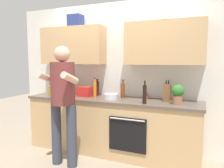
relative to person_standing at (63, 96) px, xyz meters
The scene contains 17 objects.
ground_plane 1.30m from the person_standing, 56.45° to the left, with size 12.00×12.00×0.00m, color gray.
back_wall_unit 1.15m from the person_standing, 64.65° to the left, with size 4.00×0.39×2.50m.
counter 0.98m from the person_standing, 56.32° to the left, with size 2.84×0.67×0.90m.
person_standing is the anchor object (origin of this frame).
bottle_wine 0.86m from the person_standing, 82.03° to the left, with size 0.06×0.06×0.29m.
bottle_soy 1.16m from the person_standing, 24.22° to the left, with size 0.06×0.06×0.33m.
bottle_oil 0.85m from the person_standing, 140.27° to the left, with size 0.06×0.06×0.22m.
bottle_vinegar 1.00m from the person_standing, 52.28° to the left, with size 0.06×0.06×0.30m.
bottle_juice 0.66m from the person_standing, 73.92° to the left, with size 0.05×0.05×0.33m.
bottle_syrup 0.94m from the person_standing, 114.36° to the left, with size 0.08×0.08×0.33m.
bottle_hotsauce 0.66m from the person_standing, 116.81° to the left, with size 0.06×0.06×0.30m.
bottle_water 1.01m from the person_standing, 134.62° to the left, with size 0.05×0.05×0.31m.
cup_ceramic 1.31m from the person_standing, 42.26° to the left, with size 0.08×0.08×0.09m, color #BF4C47.
mixing_bowl 0.78m from the person_standing, 52.09° to the left, with size 0.23×0.23×0.09m, color silver.
knife_block 1.54m from the person_standing, 30.99° to the left, with size 0.10×0.14×0.32m.
potted_herb 1.62m from the person_standing, 22.29° to the left, with size 0.17×0.17×0.28m.
grocery_bag_crisps 0.70m from the person_standing, 94.24° to the left, with size 0.24×0.16×0.17m, color red.
Camera 1 is at (1.37, -3.21, 1.51)m, focal length 35.05 mm.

